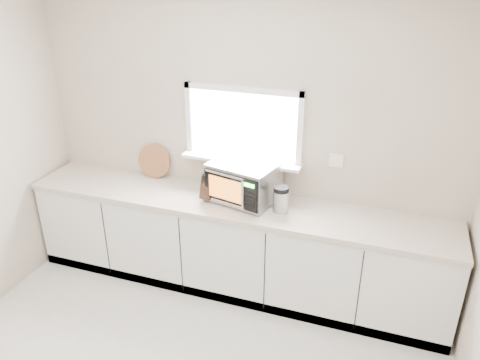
% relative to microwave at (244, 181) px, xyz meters
% --- Properties ---
extents(back_wall, '(4.00, 0.17, 2.70)m').
position_rel_microwave_xyz_m(back_wall, '(-0.09, 0.24, 0.25)').
color(back_wall, beige).
rests_on(back_wall, ground).
extents(cabinets, '(3.92, 0.60, 0.88)m').
position_rel_microwave_xyz_m(cabinets, '(-0.09, -0.06, -0.67)').
color(cabinets, silver).
rests_on(cabinets, ground).
extents(countertop, '(3.92, 0.64, 0.04)m').
position_rel_microwave_xyz_m(countertop, '(-0.09, -0.07, -0.21)').
color(countertop, beige).
rests_on(countertop, cabinets).
extents(microwave, '(0.64, 0.55, 0.36)m').
position_rel_microwave_xyz_m(microwave, '(0.00, 0.00, 0.00)').
color(microwave, black).
rests_on(microwave, countertop).
extents(knife_block, '(0.13, 0.22, 0.29)m').
position_rel_microwave_xyz_m(knife_block, '(-0.30, -0.09, -0.06)').
color(knife_block, '#3F1F16').
rests_on(knife_block, countertop).
extents(cutting_board, '(0.34, 0.08, 0.34)m').
position_rel_microwave_xyz_m(cutting_board, '(-1.00, 0.18, -0.02)').
color(cutting_board, olive).
rests_on(cutting_board, countertop).
extents(coffee_grinder, '(0.14, 0.14, 0.24)m').
position_rel_microwave_xyz_m(coffee_grinder, '(0.37, -0.09, -0.07)').
color(coffee_grinder, '#ABADB2').
rests_on(coffee_grinder, countertop).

